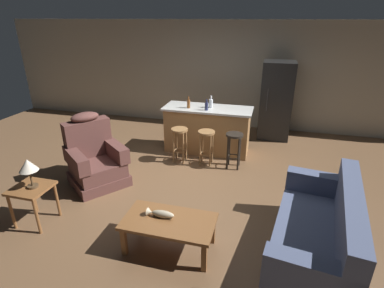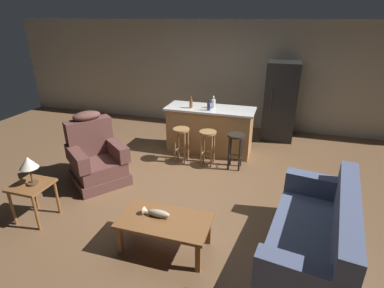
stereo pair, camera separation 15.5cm
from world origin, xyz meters
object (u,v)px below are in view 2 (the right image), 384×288
object	(u,v)px
table_lamp	(28,164)
bottle_tall_green	(209,106)
bar_stool_middle	(208,142)
bar_stool_right	(236,145)
kitchen_island	(210,130)
coffee_table	(165,223)
end_table	(32,190)
fish_figurine	(156,213)
bottle_short_amber	(191,104)
couch	(315,239)
refrigerator	(280,102)
recliner_near_lamp	(96,158)
bottle_wine_dark	(213,103)
bar_stool_left	(181,139)

from	to	relation	value
table_lamp	bottle_tall_green	xyz separation A→B (m)	(1.74, 2.81, 0.16)
bar_stool_middle	bar_stool_right	xyz separation A→B (m)	(0.53, 0.00, 0.00)
table_lamp	kitchen_island	world-z (taller)	table_lamp
table_lamp	bottle_tall_green	bearing A→B (deg)	58.30
coffee_table	end_table	bearing A→B (deg)	179.54
table_lamp	bar_stool_right	size ratio (longest dim) A/B	0.60
fish_figurine	kitchen_island	world-z (taller)	kitchen_island
end_table	bottle_short_amber	size ratio (longest dim) A/B	2.33
coffee_table	couch	bearing A→B (deg)	8.99
bottle_short_amber	kitchen_island	bearing A→B (deg)	17.86
bar_stool_middle	refrigerator	distance (m)	2.24
end_table	bar_stool_middle	size ratio (longest dim) A/B	0.82
fish_figurine	kitchen_island	xyz separation A→B (m)	(-0.07, 2.97, 0.02)
recliner_near_lamp	end_table	size ratio (longest dim) A/B	2.14
bottle_wine_dark	recliner_near_lamp	bearing A→B (deg)	-131.79
coffee_table	end_table	world-z (taller)	end_table
kitchen_island	refrigerator	bearing A→B (deg)	41.85
bar_stool_right	refrigerator	distance (m)	2.00
coffee_table	bottle_short_amber	distance (m)	3.02
recliner_near_lamp	bar_stool_right	size ratio (longest dim) A/B	1.76
couch	bottle_tall_green	distance (m)	3.26
recliner_near_lamp	kitchen_island	world-z (taller)	recliner_near_lamp
fish_figurine	bottle_wine_dark	bearing A→B (deg)	90.25
kitchen_island	bottle_short_amber	xyz separation A→B (m)	(-0.37, -0.12, 0.56)
end_table	bar_stool_left	size ratio (longest dim) A/B	0.82
end_table	bar_stool_left	bearing A→B (deg)	60.31
coffee_table	couch	xyz separation A→B (m)	(1.72, 0.27, -0.02)
recliner_near_lamp	bar_stool_middle	size ratio (longest dim) A/B	1.76
end_table	bottle_tall_green	bearing A→B (deg)	57.85
end_table	coffee_table	bearing A→B (deg)	-0.46
end_table	bottle_tall_green	world-z (taller)	bottle_tall_green
end_table	bar_stool_right	distance (m)	3.37
kitchen_island	bottle_tall_green	bearing A→B (deg)	-86.35
coffee_table	bar_stool_left	size ratio (longest dim) A/B	1.62
coffee_table	bottle_short_amber	bearing A→B (deg)	101.02
end_table	bar_stool_right	size ratio (longest dim) A/B	0.82
bar_stool_right	bottle_tall_green	size ratio (longest dim) A/B	3.12
bar_stool_middle	bottle_tall_green	xyz separation A→B (m)	(-0.11, 0.45, 0.56)
bar_stool_left	bar_stool_middle	distance (m)	0.53
couch	kitchen_island	distance (m)	3.34
bottle_wine_dark	bottle_tall_green	bearing A→B (deg)	-102.70
bar_stool_left	bar_stool_right	size ratio (longest dim) A/B	1.00
bar_stool_left	bottle_short_amber	world-z (taller)	bottle_short_amber
refrigerator	bar_stool_left	bearing A→B (deg)	-133.74
fish_figurine	bar_stool_right	size ratio (longest dim) A/B	0.50
recliner_near_lamp	bottle_short_amber	size ratio (longest dim) A/B	5.00
coffee_table	refrigerator	xyz separation A→B (m)	(1.15, 4.21, 0.52)
recliner_near_lamp	bottle_short_amber	bearing A→B (deg)	92.25
bottle_wine_dark	bar_stool_left	bearing A→B (deg)	-125.53
couch	bar_stool_left	distance (m)	3.14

